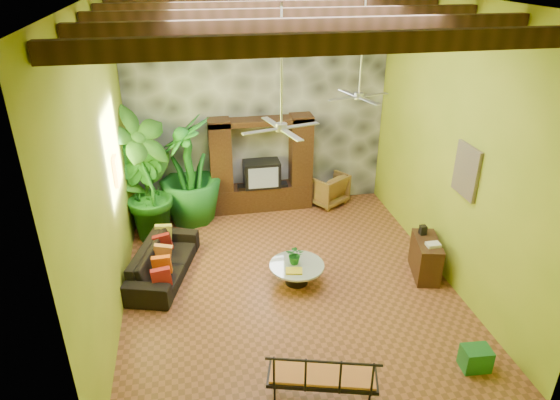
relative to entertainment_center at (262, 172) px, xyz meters
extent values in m
plane|color=brown|center=(0.00, -3.14, -0.97)|extent=(7.00, 7.00, 0.00)
cube|color=silver|center=(0.00, -3.14, 4.03)|extent=(6.00, 7.00, 0.02)
cube|color=#8EA625|center=(0.00, 0.36, 1.53)|extent=(6.00, 0.02, 5.00)
cube|color=#8EA625|center=(-3.00, -3.14, 1.53)|extent=(0.02, 7.00, 5.00)
cube|color=#8EA625|center=(3.00, -3.14, 1.53)|extent=(0.02, 7.00, 5.00)
cube|color=#303337|center=(0.00, 0.30, 1.53)|extent=(5.98, 0.10, 4.98)
cube|color=#311B0F|center=(0.00, -5.74, 3.81)|extent=(5.95, 0.16, 0.22)
cube|color=#311B0F|center=(0.00, -4.44, 3.81)|extent=(5.95, 0.16, 0.22)
cube|color=#311B0F|center=(0.00, -3.14, 3.81)|extent=(5.95, 0.16, 0.22)
cube|color=#311B0F|center=(0.00, -1.84, 3.81)|extent=(5.95, 0.16, 0.22)
cube|color=#311B0F|center=(0.00, -0.54, 3.81)|extent=(5.95, 0.16, 0.22)
cube|color=black|center=(0.00, 0.00, -0.67)|extent=(2.40, 0.50, 0.60)
cube|color=black|center=(-0.95, 0.00, 0.33)|extent=(0.50, 0.48, 2.00)
cube|color=black|center=(0.95, 0.00, 0.33)|extent=(0.50, 0.48, 2.00)
cube|color=black|center=(0.00, 0.00, 1.23)|extent=(2.40, 0.48, 0.12)
cube|color=black|center=(0.00, -0.02, -0.05)|extent=(0.85, 0.52, 0.62)
cube|color=#8C99A8|center=(0.00, -0.29, -0.05)|extent=(0.70, 0.02, 0.50)
cylinder|color=silver|center=(-0.20, -3.54, 3.13)|extent=(0.04, 0.04, 1.80)
cylinder|color=silver|center=(-0.20, -3.54, 2.23)|extent=(0.18, 0.18, 0.12)
cube|color=silver|center=(0.15, -3.44, 2.21)|extent=(0.58, 0.26, 0.01)
cube|color=silver|center=(-0.29, -3.19, 2.21)|extent=(0.26, 0.58, 0.01)
cube|color=silver|center=(-0.55, -3.63, 2.21)|extent=(0.58, 0.26, 0.01)
cube|color=silver|center=(-0.11, -3.88, 2.21)|extent=(0.26, 0.58, 0.01)
cylinder|color=silver|center=(1.60, -1.94, 3.13)|extent=(0.04, 0.04, 1.80)
cylinder|color=silver|center=(1.60, -1.94, 2.23)|extent=(0.18, 0.18, 0.12)
cube|color=silver|center=(1.95, -1.84, 2.21)|extent=(0.58, 0.26, 0.01)
cube|color=silver|center=(1.51, -1.59, 2.21)|extent=(0.26, 0.58, 0.01)
cube|color=silver|center=(1.25, -2.03, 2.21)|extent=(0.58, 0.26, 0.01)
cube|color=silver|center=(1.69, -2.28, 2.21)|extent=(0.26, 0.58, 0.01)
cube|color=yellow|center=(-2.96, -2.14, 1.13)|extent=(0.06, 0.32, 0.55)
cube|color=#215279|center=(2.96, -3.74, 1.33)|extent=(0.06, 0.70, 0.90)
imported|color=black|center=(-2.30, -2.49, -0.65)|extent=(1.44, 2.32, 0.63)
imported|color=brown|center=(1.61, -0.02, -0.57)|extent=(1.18, 1.18, 0.79)
imported|color=#2C6B1C|center=(-2.65, -0.71, 0.45)|extent=(1.79, 1.76, 2.84)
imported|color=#175616|center=(-2.63, -0.90, 0.11)|extent=(1.52, 1.50, 2.16)
imported|color=#1C6B23|center=(-1.69, -0.28, 0.27)|extent=(1.39, 1.39, 2.46)
cylinder|color=black|center=(0.16, -3.19, -0.79)|extent=(0.43, 0.43, 0.36)
cylinder|color=silver|center=(0.16, -3.19, -0.59)|extent=(1.03, 1.03, 0.04)
imported|color=#1B671D|center=(0.14, -3.14, -0.38)|extent=(0.42, 0.39, 0.37)
cube|color=yellow|center=(0.06, -3.41, -0.55)|extent=(0.34, 0.27, 0.03)
cube|color=black|center=(-0.10, -5.99, -0.52)|extent=(1.57, 0.88, 0.06)
cube|color=#CF743B|center=(-0.10, -5.99, -0.48)|extent=(1.48, 0.81, 0.06)
cube|color=black|center=(-0.10, -6.26, -0.25)|extent=(1.44, 0.44, 0.54)
cube|color=#361A11|center=(2.65, -3.38, -0.59)|extent=(0.63, 1.02, 0.76)
cube|color=#217C38|center=(2.32, -5.82, -0.78)|extent=(0.44, 0.34, 0.36)
camera|label=1|loc=(-1.59, -10.81, 4.63)|focal=32.00mm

